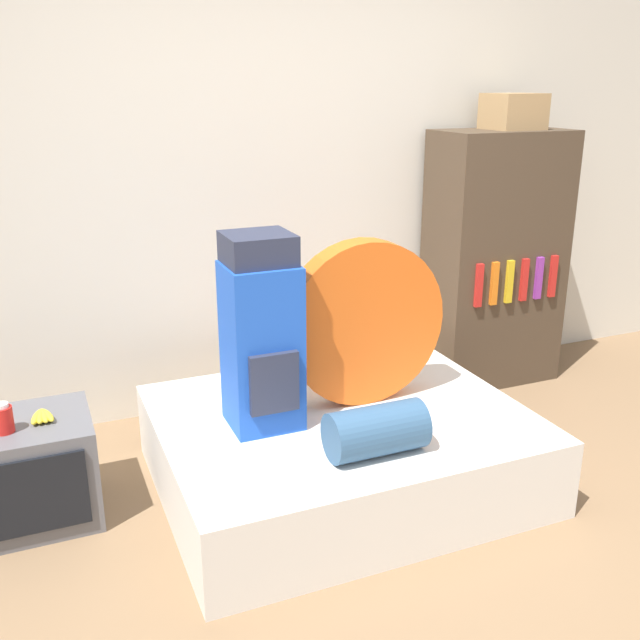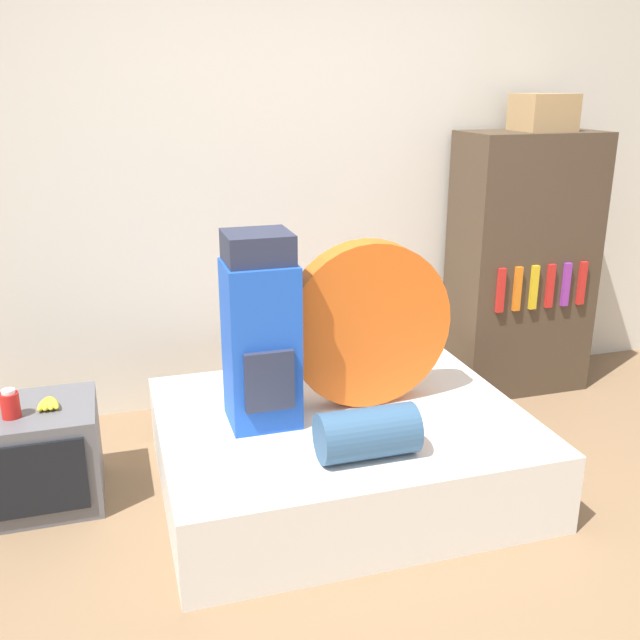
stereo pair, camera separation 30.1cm
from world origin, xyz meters
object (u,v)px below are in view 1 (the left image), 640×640
backpack (261,335)px  sleeping_roll (376,430)px  bookshelf (494,260)px  tent_bag (363,322)px  television (34,470)px  canister (3,419)px  cardboard_box (513,111)px

backpack → sleeping_roll: backpack is taller
bookshelf → tent_bag: bearing=-150.1°
tent_bag → sleeping_roll: (-0.17, -0.48, -0.28)m
backpack → sleeping_roll: size_ratio=2.12×
sleeping_roll → television: (-1.27, 0.63, -0.23)m
backpack → bookshelf: size_ratio=0.55×
tent_bag → canister: bearing=176.6°
tent_bag → cardboard_box: bearing=29.2°
cardboard_box → tent_bag: bearing=-150.8°
canister → cardboard_box: 3.06m
canister → television: bearing=36.9°
television → sleeping_roll: bearing=-26.4°
sleeping_roll → cardboard_box: bearing=39.5°
tent_bag → bookshelf: 1.40m
television → canister: size_ratio=4.01×
backpack → television: backpack is taller
tent_bag → television: size_ratio=1.53×
backpack → bookshelf: (1.71, 0.75, -0.01)m
bookshelf → cardboard_box: size_ratio=5.25×
sleeping_roll → canister: canister is taller
backpack → television: size_ratio=1.68×
backpack → sleeping_roll: (0.33, -0.43, -0.30)m
backpack → tent_bag: backpack is taller
sleeping_roll → television: 1.44m
backpack → tent_bag: bearing=6.2°
canister → bookshelf: bookshelf is taller
backpack → tent_bag: size_ratio=1.10×
cardboard_box → bookshelf: bearing=-168.8°
sleeping_roll → canister: size_ratio=3.19×
backpack → bookshelf: 1.87m
canister → cardboard_box: bearing=12.5°
sleeping_roll → tent_bag: bearing=70.1°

